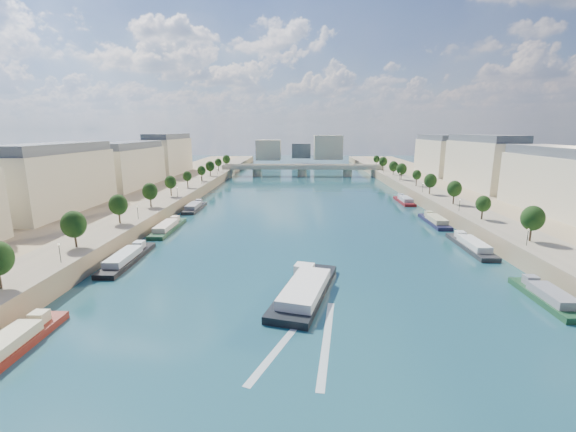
{
  "coord_description": "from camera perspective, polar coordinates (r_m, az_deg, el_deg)",
  "views": [
    {
      "loc": [
        -2.67,
        -45.44,
        32.5
      ],
      "look_at": [
        -5.93,
        76.17,
        5.0
      ],
      "focal_mm": 24.0,
      "sensor_mm": 36.0,
      "label": 1
    }
  ],
  "objects": [
    {
      "name": "lamps_left",
      "position": [
        146.41,
        -18.4,
        2.36
      ],
      "size": [
        0.36,
        200.36,
        4.28
      ],
      "color": "black",
      "rests_on": "ground"
    },
    {
      "name": "pave_left",
      "position": [
        157.66,
        -18.66,
        2.04
      ],
      "size": [
        14.0,
        520.0,
        0.1
      ],
      "primitive_type": "cube",
      "color": "gray",
      "rests_on": "quay_left"
    },
    {
      "name": "bridge",
      "position": [
        273.86,
        2.1,
        6.98
      ],
      "size": [
        112.0,
        12.0,
        8.15
      ],
      "color": "#C1B79E",
      "rests_on": "ground"
    },
    {
      "name": "ground",
      "position": [
        149.05,
        2.52,
        0.13
      ],
      "size": [
        700.0,
        700.0,
        0.0
      ],
      "primitive_type": "plane",
      "color": "#0D343C",
      "rests_on": "ground"
    },
    {
      "name": "lamps_right",
      "position": [
        162.13,
        21.44,
        3.08
      ],
      "size": [
        0.36,
        200.36,
        4.28
      ],
      "color": "black",
      "rests_on": "ground"
    },
    {
      "name": "moored_barges_right",
      "position": [
        116.11,
        26.06,
        -4.42
      ],
      "size": [
        5.0,
        160.9,
        3.6
      ],
      "color": "black",
      "rests_on": "ground"
    },
    {
      "name": "skyline",
      "position": [
        365.44,
        2.49,
        9.93
      ],
      "size": [
        79.0,
        42.0,
        22.0
      ],
      "color": "beige",
      "rests_on": "ground"
    },
    {
      "name": "wake",
      "position": [
        64.13,
        2.75,
        -17.71
      ],
      "size": [
        14.15,
        25.92,
        0.04
      ],
      "color": "silver",
      "rests_on": "ground"
    },
    {
      "name": "quay_left",
      "position": [
        163.89,
        -23.53,
        1.12
      ],
      "size": [
        44.0,
        520.0,
        5.0
      ],
      "primitive_type": "cube",
      "color": "#9E8460",
      "rests_on": "ground"
    },
    {
      "name": "tour_barge",
      "position": [
        78.44,
        2.51,
        -10.88
      ],
      "size": [
        15.11,
        29.53,
        3.85
      ],
      "rotation": [
        0.0,
        0.0,
        -0.26
      ],
      "color": "black",
      "rests_on": "ground"
    },
    {
      "name": "quay_right",
      "position": [
        166.21,
        28.2,
        0.81
      ],
      "size": [
        44.0,
        520.0,
        5.0
      ],
      "primitive_type": "cube",
      "color": "#9E8460",
      "rests_on": "ground"
    },
    {
      "name": "moored_barges_left",
      "position": [
        103.07,
        -23.25,
        -6.23
      ],
      "size": [
        5.0,
        158.2,
        3.6
      ],
      "color": "#161D31",
      "rests_on": "ground"
    },
    {
      "name": "trees_right",
      "position": [
        167.24,
        21.75,
        4.27
      ],
      "size": [
        4.8,
        268.8,
        8.26
      ],
      "color": "#382B1E",
      "rests_on": "ground"
    },
    {
      "name": "buildings_left",
      "position": [
        178.39,
        -26.13,
        6.29
      ],
      "size": [
        16.0,
        226.0,
        23.2
      ],
      "color": "beige",
      "rests_on": "ground"
    },
    {
      "name": "trees_left",
      "position": [
        157.99,
        -17.87,
        4.11
      ],
      "size": [
        4.8,
        268.8,
        8.26
      ],
      "color": "#382B1E",
      "rests_on": "ground"
    },
    {
      "name": "pave_right",
      "position": [
        159.58,
        23.48,
        1.77
      ],
      "size": [
        14.0,
        520.0,
        0.1
      ],
      "primitive_type": "cube",
      "color": "gray",
      "rests_on": "quay_right"
    },
    {
      "name": "buildings_right",
      "position": [
        180.91,
        30.69,
        5.88
      ],
      "size": [
        16.0,
        226.0,
        23.2
      ],
      "color": "beige",
      "rests_on": "ground"
    }
  ]
}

